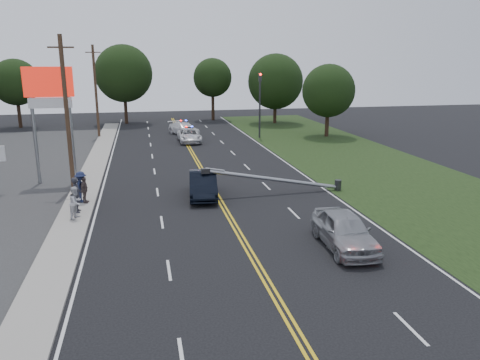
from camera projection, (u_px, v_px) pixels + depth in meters
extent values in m
plane|color=black|center=(245.00, 245.00, 22.00)|extent=(120.00, 120.00, 0.00)
cube|color=gray|center=(83.00, 195.00, 29.77)|extent=(1.80, 70.00, 0.12)
cube|color=black|center=(396.00, 179.00, 34.17)|extent=(12.00, 80.00, 0.01)
cube|color=gold|center=(213.00, 189.00, 31.47)|extent=(0.36, 80.00, 0.00)
cylinder|color=gray|center=(35.00, 134.00, 32.04)|extent=(0.24, 0.24, 7.00)
cylinder|color=gray|center=(72.00, 133.00, 32.52)|extent=(0.24, 0.24, 7.00)
cube|color=red|center=(48.00, 82.00, 31.40)|extent=(3.20, 0.35, 2.00)
cube|color=white|center=(50.00, 103.00, 31.75)|extent=(2.80, 0.30, 0.70)
cylinder|color=#2D2D30|center=(260.00, 106.00, 51.20)|extent=(0.20, 0.20, 7.00)
cube|color=#2D2D30|center=(260.00, 77.00, 50.42)|extent=(0.28, 0.28, 0.90)
sphere|color=#FF0C07|center=(260.00, 74.00, 50.20)|extent=(0.22, 0.22, 0.22)
cylinder|color=#2D2D30|center=(338.00, 185.00, 31.11)|extent=(0.44, 0.44, 0.70)
cylinder|color=gray|center=(274.00, 179.00, 30.06)|extent=(8.90, 0.24, 1.80)
cube|color=#2D2D30|center=(205.00, 171.00, 28.98)|extent=(0.55, 0.32, 0.30)
cylinder|color=#382619|center=(67.00, 115.00, 30.27)|extent=(0.28, 0.28, 10.00)
cube|color=#382619|center=(61.00, 47.00, 29.22)|extent=(1.60, 0.10, 0.10)
cylinder|color=#382619|center=(96.00, 92.00, 51.11)|extent=(0.28, 0.28, 10.00)
cube|color=#382619|center=(93.00, 52.00, 50.06)|extent=(1.60, 0.10, 0.10)
cylinder|color=black|center=(19.00, 115.00, 59.42)|extent=(0.44, 0.44, 3.31)
sphere|color=black|center=(16.00, 82.00, 58.40)|extent=(5.77, 5.77, 5.77)
cylinder|color=black|center=(126.00, 109.00, 63.15)|extent=(0.44, 0.44, 3.86)
sphere|color=black|center=(124.00, 74.00, 61.97)|extent=(7.56, 7.56, 7.56)
cylinder|color=black|center=(213.00, 108.00, 66.91)|extent=(0.44, 0.44, 3.47)
sphere|color=black|center=(213.00, 78.00, 65.85)|extent=(5.41, 5.41, 5.41)
cylinder|color=black|center=(275.00, 111.00, 63.59)|extent=(0.44, 0.44, 3.24)
sphere|color=black|center=(275.00, 82.00, 62.59)|extent=(7.36, 7.36, 7.36)
cylinder|color=black|center=(327.00, 123.00, 52.66)|extent=(0.44, 0.44, 2.96)
sphere|color=black|center=(329.00, 91.00, 51.75)|extent=(5.84, 5.84, 5.84)
imported|color=black|center=(203.00, 184.00, 29.55)|extent=(2.18, 4.99, 1.60)
imported|color=#95989D|center=(344.00, 230.00, 21.50)|extent=(2.24, 5.04, 1.68)
imported|color=silver|center=(189.00, 136.00, 49.18)|extent=(2.34, 4.90, 1.35)
imported|color=white|center=(184.00, 128.00, 54.05)|extent=(3.77, 5.32, 1.43)
imported|color=#282830|center=(77.00, 195.00, 26.17)|extent=(0.49, 0.74, 2.01)
imported|color=silver|center=(76.00, 202.00, 25.14)|extent=(0.96, 1.06, 1.77)
imported|color=#1B2345|center=(81.00, 187.00, 27.97)|extent=(0.81, 1.28, 1.89)
imported|color=#574845|center=(84.00, 190.00, 27.86)|extent=(0.60, 1.00, 1.60)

